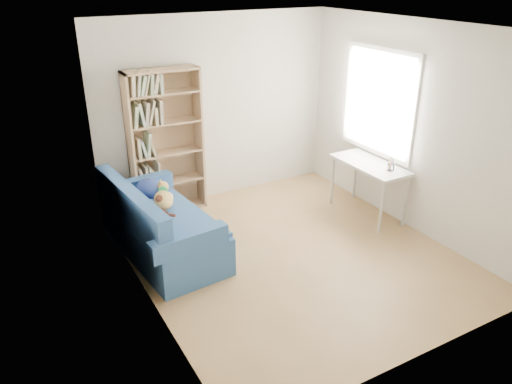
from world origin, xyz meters
TOP-DOWN VIEW (x-y plane):
  - ground at (0.00, 0.00)m, footprint 4.00×4.00m
  - room_shell at (0.10, 0.03)m, footprint 3.54×4.04m
  - sofa at (-1.34, 0.80)m, footprint 1.04×1.91m
  - bookshelf at (-0.83, 1.83)m, footprint 0.98×0.31m
  - desk at (1.47, 0.38)m, footprint 0.51×1.12m
  - pen_cup at (1.55, 0.08)m, footprint 0.09×0.09m

SIDE VIEW (x-z plane):
  - ground at x=0.00m, z-range 0.00..0.00m
  - sofa at x=-1.34m, z-range -0.11..0.79m
  - desk at x=1.47m, z-range 0.29..1.04m
  - pen_cup at x=1.55m, z-range 0.73..0.90m
  - bookshelf at x=-0.83m, z-range -0.08..1.89m
  - room_shell at x=0.10m, z-range 0.33..2.95m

